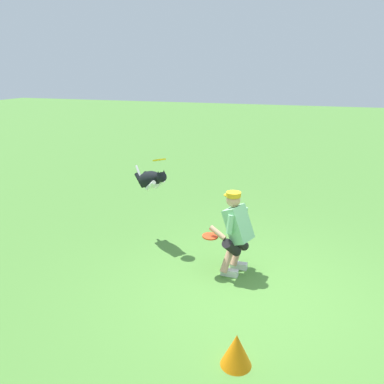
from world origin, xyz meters
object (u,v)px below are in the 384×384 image
(person, at_px, (236,231))
(frisbee_flying, at_px, (159,160))
(frisbee_held, at_px, (210,236))
(training_cone, at_px, (236,350))
(dog, at_px, (151,180))

(person, relative_size, frisbee_flying, 5.77)
(frisbee_held, distance_m, training_cone, 2.02)
(dog, height_order, frisbee_flying, frisbee_flying)
(frisbee_flying, bearing_deg, person, 160.01)
(person, bearing_deg, dog, -3.11)
(frisbee_held, bearing_deg, frisbee_flying, -31.18)
(frisbee_held, bearing_deg, dog, -31.47)
(training_cone, bearing_deg, frisbee_held, -66.04)
(frisbee_flying, xyz_separation_m, frisbee_held, (-1.08, 0.66, -0.96))
(frisbee_flying, height_order, frisbee_held, frisbee_flying)
(dog, relative_size, frisbee_held, 3.75)
(dog, distance_m, frisbee_flying, 0.50)
(frisbee_flying, xyz_separation_m, training_cone, (-1.89, 2.46, -1.38))
(frisbee_flying, bearing_deg, frisbee_held, 148.82)
(dog, distance_m, training_cone, 3.51)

